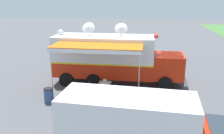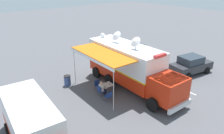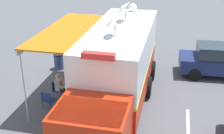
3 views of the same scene
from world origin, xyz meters
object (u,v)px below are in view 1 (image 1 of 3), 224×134
car_behind_truck (139,53)px  support_truck (141,129)px  folding_chair_beside_table (91,87)px  folding_chair_spare_by_truck (121,91)px  car_far_corner (74,55)px  water_bottle (107,81)px  command_truck (114,57)px  trash_bin (49,95)px  seated_responder (105,87)px  folding_table (105,84)px  folding_chair_at_table (104,90)px

car_behind_truck → support_truck: bearing=1.1°
folding_chair_beside_table → support_truck: bearing=26.7°
folding_chair_spare_by_truck → car_far_corner: size_ratio=0.20×
water_bottle → car_far_corner: 8.07m
command_truck → car_far_corner: command_truck is taller
water_bottle → car_far_corner: bearing=-149.4°
support_truck → car_behind_truck: 15.44m
folding_chair_beside_table → trash_bin: trash_bin is taller
folding_chair_beside_table → support_truck: (6.48, 3.26, 0.87)m
water_bottle → folding_chair_spare_by_truck: size_ratio=0.26×
command_truck → trash_bin: size_ratio=10.51×
seated_responder → support_truck: bearing=20.3°
folding_table → folding_chair_beside_table: (0.37, -0.85, -0.16)m
folding_chair_at_table → trash_bin: bearing=-71.3°
command_truck → folding_chair_at_table: 3.26m
car_behind_truck → car_far_corner: bearing=-75.6°
folding_table → folding_chair_at_table: bearing=6.8°
folding_chair_spare_by_truck → car_behind_truck: bearing=174.2°
command_truck → car_far_corner: (-4.90, -4.34, -1.07)m
car_behind_truck → car_far_corner: (1.56, -6.07, 0.00)m
folding_chair_beside_table → folding_chair_spare_by_truck: same height
folding_table → support_truck: size_ratio=0.12×
folding_chair_beside_table → seated_responder: 0.99m
car_behind_truck → folding_chair_beside_table: bearing=-18.3°
support_truck → command_truck: bearing=-167.2°
support_truck → car_behind_truck: support_truck is taller
trash_bin → support_truck: 7.52m
folding_table → folding_chair_beside_table: 0.94m
folding_table → folding_chair_at_table: folding_chair_at_table is taller
folding_chair_at_table → support_truck: 6.54m
folding_chair_beside_table → trash_bin: size_ratio=0.96×
support_truck → car_behind_truck: (-15.43, -0.30, -0.51)m
command_truck → folding_chair_at_table: command_truck is taller
command_truck → folding_chair_beside_table: (2.48, -1.22, -1.43)m
command_truck → folding_chair_beside_table: size_ratio=10.99×
car_behind_truck → car_far_corner: same height
folding_chair_spare_by_truck → seated_responder: seated_responder is taller
command_truck → folding_chair_spare_by_truck: bearing=14.8°
folding_chair_beside_table → car_behind_truck: car_behind_truck is taller
water_bottle → car_behind_truck: bearing=167.0°
car_behind_truck → car_far_corner: 6.27m
folding_chair_at_table → car_behind_truck: bearing=167.9°
seated_responder → car_far_corner: size_ratio=0.29×
folding_chair_at_table → seated_responder: (-0.19, 0.01, 0.14)m
folding_table → car_far_corner: bearing=-150.5°
support_truck → car_far_corner: support_truck is taller
car_far_corner → seated_responder: bearing=28.1°
folding_chair_beside_table → car_behind_truck: (-8.95, 2.96, 0.37)m
command_truck → folding_chair_spare_by_truck: size_ratio=10.99×
seated_responder → car_far_corner: 8.65m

